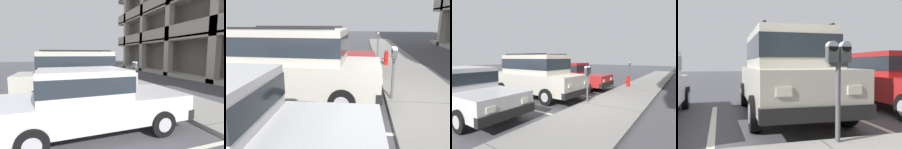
% 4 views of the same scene
% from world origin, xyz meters
% --- Properties ---
extents(ground_plane, '(80.00, 80.00, 0.10)m').
position_xyz_m(ground_plane, '(0.00, 0.00, -0.05)').
color(ground_plane, '#4C4C51').
extents(sidewalk, '(40.00, 2.20, 0.12)m').
position_xyz_m(sidewalk, '(0.00, 1.30, 0.06)').
color(sidewalk, gray).
rests_on(sidewalk, ground_plane).
extents(parking_stall_lines, '(12.41, 4.80, 0.01)m').
position_xyz_m(parking_stall_lines, '(1.54, -1.40, 0.00)').
color(parking_stall_lines, silver).
rests_on(parking_stall_lines, ground_plane).
extents(silver_suv, '(2.12, 4.84, 2.03)m').
position_xyz_m(silver_suv, '(-0.15, -2.36, 1.09)').
color(silver_suv, beige).
rests_on(silver_suv, ground_plane).
extents(red_sedan, '(1.85, 4.48, 1.54)m').
position_xyz_m(red_sedan, '(-3.18, -2.28, 0.82)').
color(red_sedan, red).
rests_on(red_sedan, ground_plane).
extents(parking_meter_near, '(0.35, 0.12, 1.41)m').
position_xyz_m(parking_meter_near, '(-0.20, 0.35, 1.17)').
color(parking_meter_near, '#595B60').
rests_on(parking_meter_near, sidewalk).
extents(parking_meter_far, '(0.15, 0.12, 1.46)m').
position_xyz_m(parking_meter_far, '(-6.34, 0.33, 1.08)').
color(parking_meter_far, '#595B60').
rests_on(parking_meter_far, sidewalk).
extents(fire_hydrant, '(0.30, 0.30, 0.70)m').
position_xyz_m(fire_hydrant, '(-4.93, 0.65, 0.46)').
color(fire_hydrant, red).
rests_on(fire_hydrant, sidewalk).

